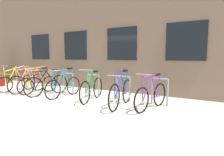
{
  "coord_description": "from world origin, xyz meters",
  "views": [
    {
      "loc": [
        4.54,
        -3.44,
        1.43
      ],
      "look_at": [
        1.67,
        1.6,
        0.76
      ],
      "focal_mm": 29.43,
      "sensor_mm": 36.0,
      "label": 1
    }
  ],
  "objects_px": {
    "bicycle_pink": "(28,82)",
    "bicycle_green": "(92,89)",
    "bicycle_orange": "(38,84)",
    "bicycle_yellow": "(17,82)",
    "bicycle_teal": "(64,86)",
    "bicycle_blue": "(121,93)",
    "bicycle_purple": "(151,95)",
    "bicycle_black": "(47,85)",
    "wooden_bench": "(1,76)",
    "backpack": "(1,82)"
  },
  "relations": [
    {
      "from": "bicycle_pink",
      "to": "bicycle_green",
      "type": "relative_size",
      "value": 1.0
    },
    {
      "from": "bicycle_pink",
      "to": "bicycle_orange",
      "type": "height_order",
      "value": "bicycle_orange"
    },
    {
      "from": "bicycle_yellow",
      "to": "bicycle_teal",
      "type": "relative_size",
      "value": 1.0
    },
    {
      "from": "bicycle_pink",
      "to": "bicycle_blue",
      "type": "bearing_deg",
      "value": -0.72
    },
    {
      "from": "bicycle_pink",
      "to": "bicycle_orange",
      "type": "distance_m",
      "value": 0.56
    },
    {
      "from": "bicycle_purple",
      "to": "bicycle_teal",
      "type": "relative_size",
      "value": 0.96
    },
    {
      "from": "bicycle_purple",
      "to": "bicycle_black",
      "type": "relative_size",
      "value": 0.92
    },
    {
      "from": "bicycle_green",
      "to": "bicycle_purple",
      "type": "bearing_deg",
      "value": 0.29
    },
    {
      "from": "bicycle_teal",
      "to": "wooden_bench",
      "type": "distance_m",
      "value": 6.03
    },
    {
      "from": "bicycle_yellow",
      "to": "bicycle_teal",
      "type": "xyz_separation_m",
      "value": [
        2.56,
        0.11,
        0.01
      ]
    },
    {
      "from": "bicycle_orange",
      "to": "bicycle_pink",
      "type": "bearing_deg",
      "value": -173.59
    },
    {
      "from": "bicycle_purple",
      "to": "bicycle_green",
      "type": "distance_m",
      "value": 2.0
    },
    {
      "from": "bicycle_teal",
      "to": "bicycle_green",
      "type": "height_order",
      "value": "bicycle_green"
    },
    {
      "from": "bicycle_orange",
      "to": "bicycle_black",
      "type": "xyz_separation_m",
      "value": [
        0.59,
        -0.06,
        0.02
      ]
    },
    {
      "from": "bicycle_pink",
      "to": "wooden_bench",
      "type": "relative_size",
      "value": 1.0
    },
    {
      "from": "bicycle_pink",
      "to": "bicycle_purple",
      "type": "bearing_deg",
      "value": 1.35
    },
    {
      "from": "bicycle_purple",
      "to": "backpack",
      "type": "distance_m",
      "value": 7.65
    },
    {
      "from": "bicycle_black",
      "to": "bicycle_teal",
      "type": "height_order",
      "value": "bicycle_teal"
    },
    {
      "from": "bicycle_black",
      "to": "bicycle_blue",
      "type": "xyz_separation_m",
      "value": [
        3.15,
        -0.06,
        0.01
      ]
    },
    {
      "from": "bicycle_black",
      "to": "wooden_bench",
      "type": "height_order",
      "value": "bicycle_black"
    },
    {
      "from": "bicycle_black",
      "to": "bicycle_green",
      "type": "height_order",
      "value": "bicycle_green"
    },
    {
      "from": "bicycle_green",
      "to": "wooden_bench",
      "type": "bearing_deg",
      "value": 171.55
    },
    {
      "from": "bicycle_pink",
      "to": "bicycle_orange",
      "type": "bearing_deg",
      "value": 6.41
    },
    {
      "from": "bicycle_yellow",
      "to": "bicycle_teal",
      "type": "distance_m",
      "value": 2.57
    },
    {
      "from": "bicycle_purple",
      "to": "bicycle_orange",
      "type": "distance_m",
      "value": 4.58
    },
    {
      "from": "bicycle_orange",
      "to": "bicycle_teal",
      "type": "height_order",
      "value": "bicycle_orange"
    },
    {
      "from": "bicycle_blue",
      "to": "backpack",
      "type": "bearing_deg",
      "value": 176.92
    },
    {
      "from": "bicycle_yellow",
      "to": "bicycle_green",
      "type": "distance_m",
      "value": 3.77
    },
    {
      "from": "bicycle_yellow",
      "to": "bicycle_green",
      "type": "height_order",
      "value": "bicycle_yellow"
    },
    {
      "from": "bicycle_purple",
      "to": "bicycle_yellow",
      "type": "height_order",
      "value": "bicycle_yellow"
    },
    {
      "from": "bicycle_yellow",
      "to": "bicycle_blue",
      "type": "bearing_deg",
      "value": -0.11
    },
    {
      "from": "bicycle_pink",
      "to": "wooden_bench",
      "type": "bearing_deg",
      "value": 163.69
    },
    {
      "from": "bicycle_blue",
      "to": "wooden_bench",
      "type": "xyz_separation_m",
      "value": [
        -8.29,
        1.22,
        -0.05
      ]
    },
    {
      "from": "wooden_bench",
      "to": "bicycle_purple",
      "type": "bearing_deg",
      "value": -6.56
    },
    {
      "from": "bicycle_green",
      "to": "backpack",
      "type": "relative_size",
      "value": 3.91
    },
    {
      "from": "bicycle_blue",
      "to": "backpack",
      "type": "xyz_separation_m",
      "value": [
        -6.8,
        0.37,
        -0.18
      ]
    },
    {
      "from": "bicycle_teal",
      "to": "wooden_bench",
      "type": "relative_size",
      "value": 0.99
    },
    {
      "from": "bicycle_orange",
      "to": "bicycle_green",
      "type": "bearing_deg",
      "value": 1.08
    },
    {
      "from": "bicycle_green",
      "to": "bicycle_orange",
      "type": "bearing_deg",
      "value": -178.92
    },
    {
      "from": "bicycle_purple",
      "to": "wooden_bench",
      "type": "xyz_separation_m",
      "value": [
        -9.13,
        1.05,
        -0.02
      ]
    },
    {
      "from": "bicycle_teal",
      "to": "bicycle_black",
      "type": "bearing_deg",
      "value": -175.45
    },
    {
      "from": "bicycle_pink",
      "to": "bicycle_black",
      "type": "bearing_deg",
      "value": 0.19
    },
    {
      "from": "bicycle_blue",
      "to": "bicycle_purple",
      "type": "bearing_deg",
      "value": 11.75
    },
    {
      "from": "bicycle_teal",
      "to": "bicycle_purple",
      "type": "bearing_deg",
      "value": 0.97
    },
    {
      "from": "wooden_bench",
      "to": "bicycle_yellow",
      "type": "bearing_deg",
      "value": -19.86
    },
    {
      "from": "bicycle_purple",
      "to": "bicycle_blue",
      "type": "height_order",
      "value": "bicycle_blue"
    },
    {
      "from": "bicycle_orange",
      "to": "wooden_bench",
      "type": "relative_size",
      "value": 0.93
    },
    {
      "from": "backpack",
      "to": "bicycle_green",
      "type": "bearing_deg",
      "value": -25.43
    },
    {
      "from": "wooden_bench",
      "to": "backpack",
      "type": "height_order",
      "value": "wooden_bench"
    },
    {
      "from": "bicycle_purple",
      "to": "bicycle_teal",
      "type": "height_order",
      "value": "bicycle_teal"
    }
  ]
}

